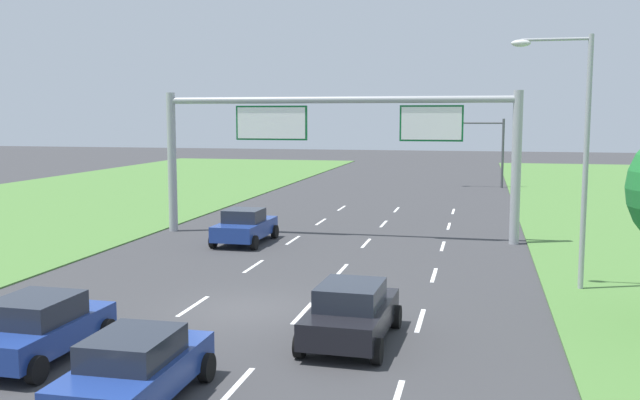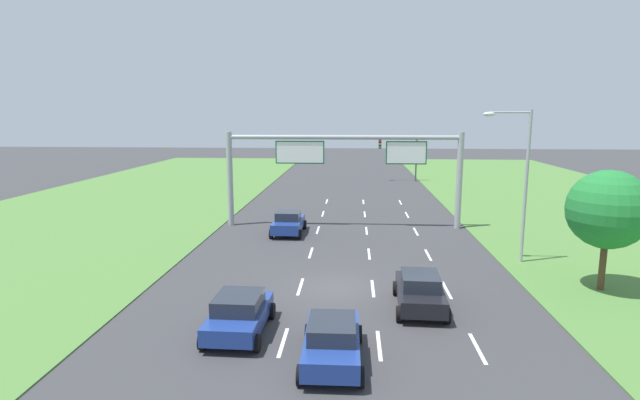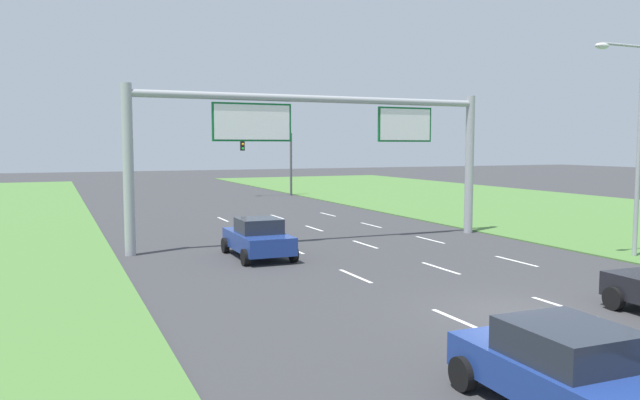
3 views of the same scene
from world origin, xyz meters
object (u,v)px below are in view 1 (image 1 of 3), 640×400
car_mid_lane (245,226)px  sign_gantry (336,136)px  car_lead_silver (351,312)px  street_lamp (575,140)px  car_far_ahead (38,327)px  traffic_light_mast (479,140)px  car_near_red (135,368)px

car_mid_lane → sign_gantry: sign_gantry is taller
car_lead_silver → street_lamp: bearing=51.2°
car_far_ahead → traffic_light_mast: traffic_light_mast is taller
sign_gantry → street_lamp: size_ratio=2.03×
car_mid_lane → traffic_light_mast: bearing=70.9°
car_mid_lane → car_far_ahead: car_mid_lane is taller
traffic_light_mast → street_lamp: 34.83m
car_near_red → car_lead_silver: (3.55, 4.97, 0.02)m
car_lead_silver → traffic_light_mast: 42.04m
street_lamp → car_near_red: bearing=-128.7°
car_lead_silver → car_far_ahead: 7.75m
traffic_light_mast → street_lamp: size_ratio=0.66×
car_near_red → sign_gantry: size_ratio=0.24×
sign_gantry → traffic_light_mast: sign_gantry is taller
car_near_red → street_lamp: street_lamp is taller
car_far_ahead → car_near_red: bearing=-28.2°
car_mid_lane → street_lamp: size_ratio=0.49×
car_near_red → car_mid_lane: 18.53m
street_lamp → sign_gantry: bearing=139.0°
car_far_ahead → street_lamp: bearing=38.3°
car_lead_silver → traffic_light_mast: bearing=87.9°
car_lead_silver → traffic_light_mast: traffic_light_mast is taller
sign_gantry → car_far_ahead: bearing=-100.9°
car_far_ahead → street_lamp: size_ratio=0.48×
car_far_ahead → street_lamp: street_lamp is taller
car_near_red → car_mid_lane: size_ratio=0.99×
street_lamp → car_far_ahead: bearing=-142.9°
car_near_red → car_far_ahead: (-3.62, 2.03, 0.01)m
sign_gantry → car_mid_lane: bearing=-146.7°
car_near_red → sign_gantry: 21.04m
car_lead_silver → sign_gantry: (-3.58, 15.66, 4.10)m
car_mid_lane → sign_gantry: 6.13m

